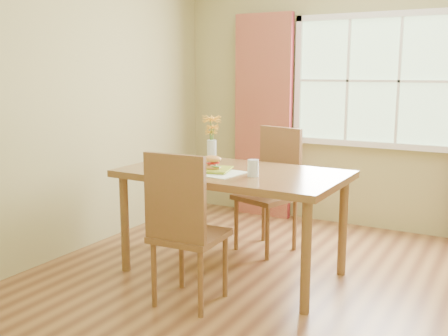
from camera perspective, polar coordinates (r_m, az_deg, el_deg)
room at (r=3.66m, az=8.81°, el=6.51°), size 4.24×3.84×2.74m
window at (r=5.44m, az=15.93°, el=9.10°), size 1.62×0.06×1.32m
curtain_left at (r=5.76m, az=4.28°, el=5.54°), size 0.65×0.08×2.20m
dining_table at (r=4.09m, az=0.97°, el=-1.46°), size 1.72×0.98×0.84m
chair_near at (r=3.53m, az=-4.51°, el=-6.08°), size 0.47×0.47×1.08m
chair_far at (r=4.73m, az=5.36°, el=-1.64°), size 0.57×0.57×1.10m
placemat at (r=3.99m, az=-1.30°, el=-0.47°), size 0.48×0.37×0.01m
plate at (r=4.02m, az=-1.16°, el=-0.25°), size 0.32×0.32×0.01m
croissant_sandwich at (r=3.99m, az=-1.28°, el=0.57°), size 0.16×0.11×0.11m
water_glass at (r=3.84m, az=3.20°, el=-0.05°), size 0.08×0.08×0.12m
flower_vase at (r=4.36m, az=-1.35°, el=3.67°), size 0.16×0.16×0.40m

